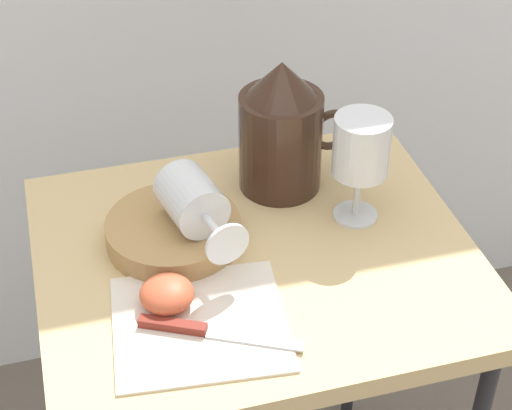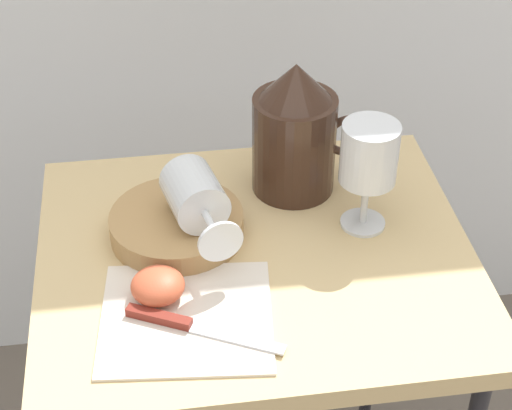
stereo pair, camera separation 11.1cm
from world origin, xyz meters
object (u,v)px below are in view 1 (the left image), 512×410
Objects in this scene: table at (256,286)px; pitcher at (281,137)px; apple_half_left at (167,294)px; wine_glass_tipped_near at (193,201)px; wine_glass_upright at (361,151)px; basket_tray at (173,231)px; knife at (196,329)px.

table is 0.22m from pitcher.
pitcher reaches higher than apple_half_left.
wine_glass_tipped_near reaches higher than table.
wine_glass_upright is 0.33m from apple_half_left.
table is 3.71× the size of basket_tray.
knife is (-0.01, -0.18, -0.01)m from basket_tray.
apple_half_left is 0.36× the size of knife.
table is at bearing 28.82° from apple_half_left.
wine_glass_tipped_near is 0.86× the size of knife.
basket_tray reaches higher than knife.
wine_glass_tipped_near reaches higher than knife.
pitcher reaches higher than knife.
wine_glass_upright reaches higher than table.
knife is at bearing -124.54° from pitcher.
knife is (-0.27, -0.17, -0.10)m from wine_glass_upright.
wine_glass_tipped_near is (-0.23, 0.00, -0.04)m from wine_glass_upright.
apple_half_left reaches higher than table.
wine_glass_tipped_near is at bearing -21.25° from basket_tray.
wine_glass_tipped_near is 2.38× the size of apple_half_left.
pitcher is 1.26× the size of wine_glass_tipped_near.
apple_half_left reaches higher than basket_tray.
wine_glass_tipped_near is (-0.15, -0.10, -0.01)m from pitcher.
knife is (-0.19, -0.27, -0.07)m from pitcher.
wine_glass_tipped_near is at bearing 179.46° from wine_glass_upright.
basket_tray is at bearing 75.68° from apple_half_left.
pitcher is 0.31m from apple_half_left.
pitcher reaches higher than wine_glass_tipped_near.
basket_tray is 0.90× the size of pitcher.
table is at bearing -27.91° from wine_glass_tipped_near.
pitcher is 0.18m from wine_glass_tipped_near.
wine_glass_tipped_near is at bearing 152.09° from table.
apple_half_left is (-0.21, -0.22, -0.06)m from pitcher.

